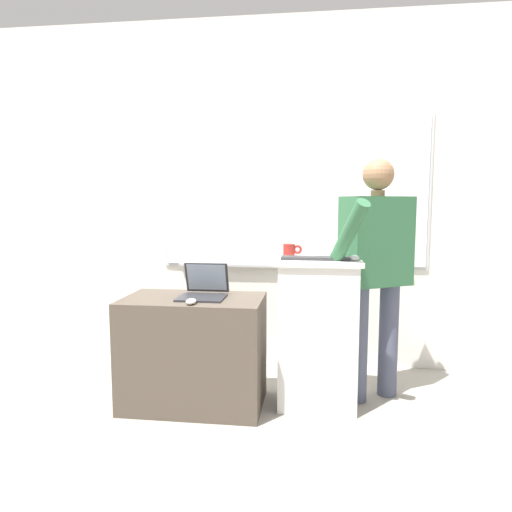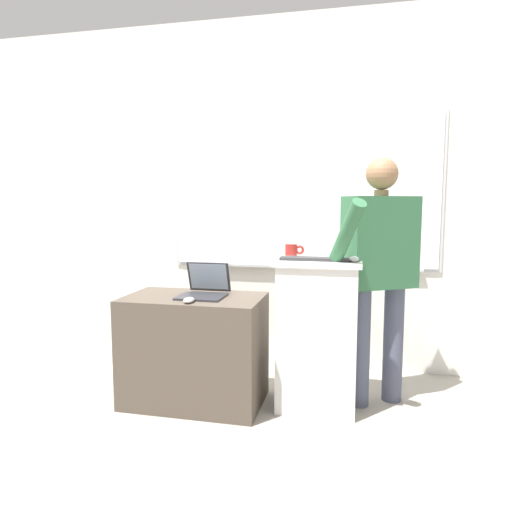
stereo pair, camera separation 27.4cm
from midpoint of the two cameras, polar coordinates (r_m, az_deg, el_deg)
name	(u,v)px [view 2 (the right image)]	position (r m, az deg, el deg)	size (l,w,h in m)	color
ground_plane	(249,437)	(2.78, 2.13, -21.76)	(30.00, 30.00, 0.00)	gray
back_wall	(287,195)	(3.74, 6.04, 7.58)	(6.40, 0.17, 2.77)	silver
lectern_podium	(318,334)	(3.02, 10.36, -9.55)	(0.54, 0.42, 0.97)	silver
side_desk	(195,350)	(3.08, -5.12, -11.60)	(0.90, 0.53, 0.71)	#4C4238
person_presenter	(379,264)	(3.07, 17.65, -0.95)	(0.62, 0.71, 1.61)	#474C60
laptop	(205,287)	(3.01, -3.80, -3.87)	(0.29, 0.31, 0.21)	#28282D
wireless_keyboard	(315,259)	(2.87, 10.06, -0.36)	(0.43, 0.12, 0.02)	#2D2D30
computer_mouse_by_laptop	(189,300)	(2.80, -5.63, -5.54)	(0.06, 0.10, 0.03)	silver
computer_mouse_by_keyboard	(354,259)	(2.85, 14.88, -0.39)	(0.06, 0.10, 0.03)	#BCBCC1
coffee_mug	(292,250)	(3.07, 7.09, 0.71)	(0.13, 0.08, 0.08)	maroon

